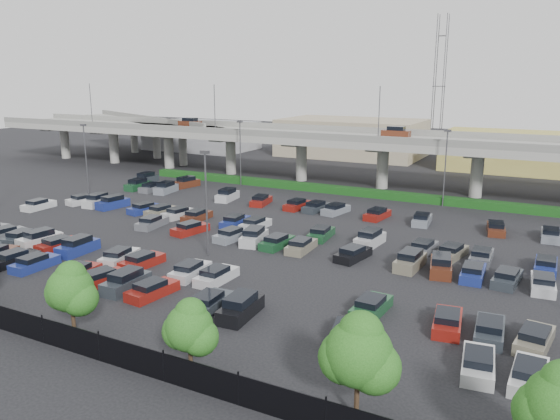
# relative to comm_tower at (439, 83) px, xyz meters

# --- Properties ---
(ground) EXTENTS (280.00, 280.00, 0.00)m
(ground) POSITION_rel_comm_tower_xyz_m (-4.00, -74.00, -15.61)
(ground) COLOR black
(overpass) EXTENTS (150.00, 13.00, 15.80)m
(overpass) POSITION_rel_comm_tower_xyz_m (-4.21, -41.96, -8.64)
(overpass) COLOR gray
(overpass) RESTS_ON ground
(on_ramp) EXTENTS (50.93, 30.13, 8.80)m
(on_ramp) POSITION_rel_comm_tower_xyz_m (-56.10, -30.95, -8.76)
(on_ramp) COLOR gray
(on_ramp) RESTS_ON ground
(hedge) EXTENTS (66.00, 1.60, 1.10)m
(hedge) POSITION_rel_comm_tower_xyz_m (-4.00, -49.00, -15.06)
(hedge) COLOR #123910
(hedge) RESTS_ON ground
(fence) EXTENTS (70.00, 0.10, 2.00)m
(fence) POSITION_rel_comm_tower_xyz_m (-4.05, -102.00, -14.71)
(fence) COLOR black
(fence) RESTS_ON ground
(tree_row) EXTENTS (65.07, 3.66, 5.94)m
(tree_row) POSITION_rel_comm_tower_xyz_m (-3.30, -100.53, -12.09)
(tree_row) COLOR #332316
(tree_row) RESTS_ON ground
(parked_cars) EXTENTS (62.89, 41.68, 1.67)m
(parked_cars) POSITION_rel_comm_tower_xyz_m (-5.84, -77.76, -15.02)
(parked_cars) COLOR maroon
(parked_cars) RESTS_ON ground
(light_poles) EXTENTS (66.90, 48.38, 10.30)m
(light_poles) POSITION_rel_comm_tower_xyz_m (-8.12, -72.00, -9.37)
(light_poles) COLOR #47474C
(light_poles) RESTS_ON ground
(distant_buildings) EXTENTS (138.00, 24.00, 9.00)m
(distant_buildings) POSITION_rel_comm_tower_xyz_m (8.38, -12.19, -11.87)
(distant_buildings) COLOR gray
(distant_buildings) RESTS_ON ground
(comm_tower) EXTENTS (2.40, 2.40, 30.00)m
(comm_tower) POSITION_rel_comm_tower_xyz_m (0.00, 0.00, 0.00)
(comm_tower) COLOR #47474C
(comm_tower) RESTS_ON ground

